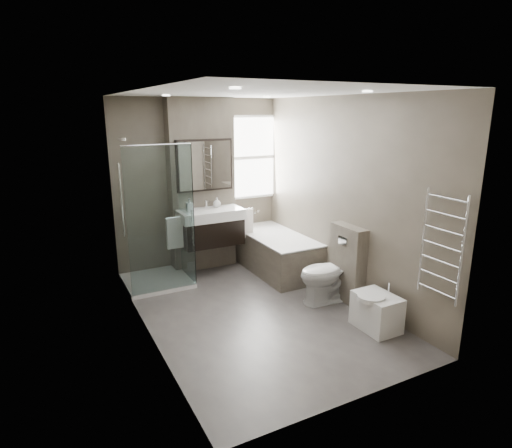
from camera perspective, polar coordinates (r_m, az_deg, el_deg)
room at (r=4.98m, az=-0.12°, el=2.02°), size 2.70×3.90×2.70m
vanity_pier at (r=6.58m, az=-7.28°, el=5.08°), size 1.00×0.25×2.60m
vanity at (r=6.38m, az=-6.01°, el=-0.34°), size 0.95×0.47×0.66m
mirror_cabinet at (r=6.38m, az=-6.85°, el=7.78°), size 0.86×0.08×0.76m
towel_left at (r=6.20m, az=-10.76°, el=-1.20°), size 0.24×0.06×0.44m
towel_right at (r=6.59m, az=-1.41°, el=0.04°), size 0.24×0.06×0.44m
shower_enclosure at (r=6.16m, az=-12.20°, el=-3.59°), size 0.90×0.90×2.00m
bathtub at (r=6.61m, az=2.62°, el=-3.58°), size 0.75×1.60×0.57m
window at (r=6.98m, az=-0.65°, el=8.86°), size 0.98×0.06×1.33m
toilet at (r=5.60m, az=9.68°, el=-6.42°), size 0.80×0.49×0.79m
cistern_box at (r=5.66m, az=12.06°, el=-5.17°), size 0.19×0.55×1.00m
bidet at (r=5.12m, az=15.74°, el=-11.11°), size 0.44×0.51×0.53m
towel_radiator at (r=4.60m, az=23.55°, el=-2.69°), size 0.03×0.49×1.10m
soap_bottle_a at (r=6.20m, az=-8.81°, el=2.53°), size 0.09×0.09×0.20m
soap_bottle_b at (r=6.47m, az=-5.23°, el=2.92°), size 0.11×0.11×0.15m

